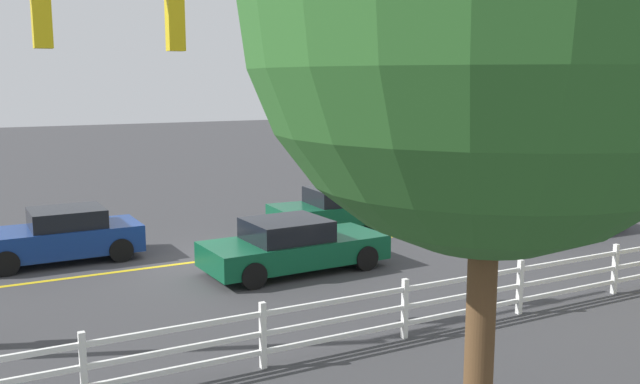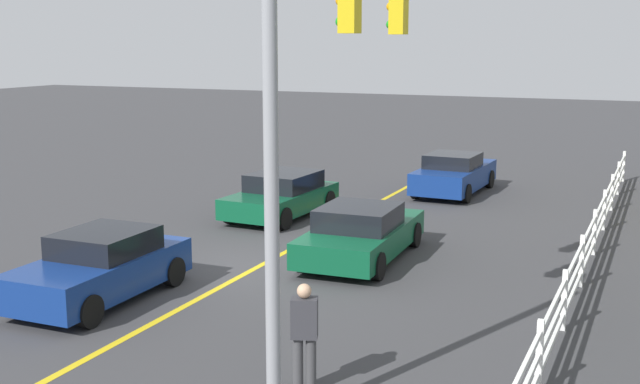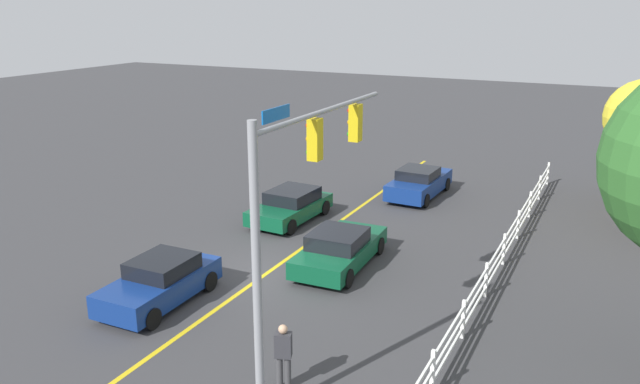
# 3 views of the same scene
# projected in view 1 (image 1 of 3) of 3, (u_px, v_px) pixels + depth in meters

# --- Properties ---
(ground_plane) EXTENTS (120.00, 120.00, 0.00)m
(ground_plane) POSITION_uv_depth(u_px,v_px,m) (203.00, 261.00, 18.39)
(ground_plane) COLOR #38383A
(lane_center_stripe) EXTENTS (28.00, 0.16, 0.01)m
(lane_center_stripe) POSITION_uv_depth(u_px,v_px,m) (333.00, 244.00, 20.25)
(lane_center_stripe) COLOR gold
(lane_center_stripe) RESTS_ON ground_plane
(car_0) EXTENTS (4.60, 2.08, 1.42)m
(car_0) POSITION_uv_depth(u_px,v_px,m) (555.00, 211.00, 21.79)
(car_0) COLOR navy
(car_0) RESTS_ON ground_plane
(car_1) EXTENTS (4.27, 2.17, 1.34)m
(car_1) POSITION_uv_depth(u_px,v_px,m) (337.00, 208.00, 22.41)
(car_1) COLOR #0C4C2D
(car_1) RESTS_ON ground_plane
(car_2) EXTENTS (4.71, 2.18, 1.35)m
(car_2) POSITION_uv_depth(u_px,v_px,m) (293.00, 246.00, 17.37)
(car_2) COLOR #0C4C2D
(car_2) RESTS_ON ground_plane
(car_3) EXTENTS (4.15, 1.95, 1.42)m
(car_3) POSITION_uv_depth(u_px,v_px,m) (61.00, 236.00, 18.30)
(car_3) COLOR navy
(car_3) RESTS_ON ground_plane
(white_rail_fence) EXTENTS (26.10, 0.10, 1.15)m
(white_rail_fence) POSITION_uv_depth(u_px,v_px,m) (465.00, 296.00, 13.49)
(white_rail_fence) COLOR white
(white_rail_fence) RESTS_ON ground_plane
(tree_1) EXTENTS (4.70, 4.70, 7.86)m
(tree_1) POSITION_uv_depth(u_px,v_px,m) (493.00, 3.00, 6.25)
(tree_1) COLOR brown
(tree_1) RESTS_ON ground_plane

